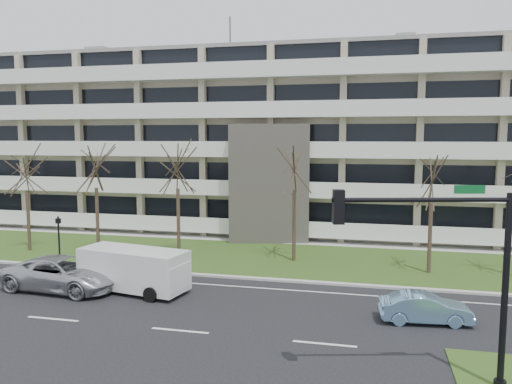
% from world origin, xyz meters
% --- Properties ---
extents(ground, '(160.00, 160.00, 0.00)m').
position_xyz_m(ground, '(0.00, 0.00, 0.00)').
color(ground, black).
rests_on(ground, ground).
extents(grass_verge, '(90.00, 10.00, 0.06)m').
position_xyz_m(grass_verge, '(0.00, 13.00, 0.03)').
color(grass_verge, '#304A18').
rests_on(grass_verge, ground).
extents(curb, '(90.00, 0.35, 0.12)m').
position_xyz_m(curb, '(0.00, 8.00, 0.06)').
color(curb, '#B2B2AD').
rests_on(curb, ground).
extents(sidewalk, '(90.00, 2.00, 0.08)m').
position_xyz_m(sidewalk, '(0.00, 18.50, 0.04)').
color(sidewalk, '#B2B2AD').
rests_on(sidewalk, ground).
extents(lane_edge_line, '(90.00, 0.12, 0.01)m').
position_xyz_m(lane_edge_line, '(0.00, 6.50, 0.01)').
color(lane_edge_line, white).
rests_on(lane_edge_line, ground).
extents(apartment_building, '(60.50, 15.10, 18.75)m').
position_xyz_m(apartment_building, '(-0.01, 25.32, 7.61)').
color(apartment_building, tan).
rests_on(apartment_building, ground).
extents(silver_pickup, '(6.50, 3.40, 1.75)m').
position_xyz_m(silver_pickup, '(-8.06, 3.90, 0.87)').
color(silver_pickup, '#B6B8BE').
rests_on(silver_pickup, ground).
extents(blue_sedan, '(4.02, 1.77, 1.28)m').
position_xyz_m(blue_sedan, '(10.04, 3.28, 0.64)').
color(blue_sedan, '#7AAAD4').
rests_on(blue_sedan, ground).
extents(white_van, '(6.04, 3.16, 2.23)m').
position_xyz_m(white_van, '(-4.26, 4.49, 1.34)').
color(white_van, silver).
rests_on(white_van, ground).
extents(traffic_signal, '(5.54, 1.65, 6.58)m').
position_xyz_m(traffic_signal, '(9.98, -2.71, 4.26)').
color(traffic_signal, black).
rests_on(traffic_signal, ground).
extents(pedestrian_signal, '(0.29, 0.23, 2.96)m').
position_xyz_m(pedestrian_signal, '(-11.92, 9.17, 1.89)').
color(pedestrian_signal, black).
rests_on(pedestrian_signal, ground).
extents(tree_1, '(3.86, 3.86, 7.73)m').
position_xyz_m(tree_1, '(-15.80, 11.35, 6.01)').
color(tree_1, '#382B21').
rests_on(tree_1, ground).
extents(tree_2, '(4.10, 4.10, 8.20)m').
position_xyz_m(tree_2, '(-10.58, 11.64, 6.38)').
color(tree_2, '#382B21').
rests_on(tree_2, ground).
extents(tree_3, '(4.09, 4.09, 8.18)m').
position_xyz_m(tree_3, '(-5.00, 12.46, 6.37)').
color(tree_3, '#382B21').
rests_on(tree_3, ground).
extents(tree_4, '(4.22, 4.22, 8.43)m').
position_xyz_m(tree_4, '(2.87, 12.60, 6.56)').
color(tree_4, '#382B21').
rests_on(tree_4, ground).
extents(tree_5, '(3.76, 3.76, 7.52)m').
position_xyz_m(tree_5, '(11.08, 11.52, 5.84)').
color(tree_5, '#382B21').
rests_on(tree_5, ground).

